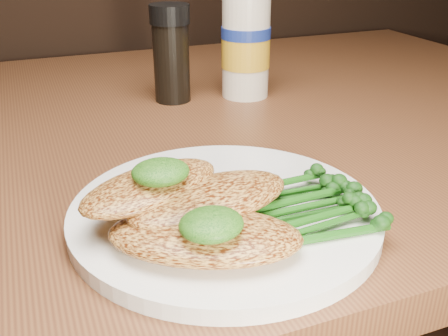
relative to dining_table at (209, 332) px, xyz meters
name	(u,v)px	position (x,y,z in m)	size (l,w,h in m)	color
dining_table	(209,332)	(0.00, 0.00, 0.00)	(1.20, 0.80, 0.75)	#4C2816
plate	(225,213)	(-0.08, -0.26, 0.38)	(0.26, 0.26, 0.01)	white
chicken_front	(205,236)	(-0.11, -0.31, 0.40)	(0.14, 0.08, 0.02)	gold
chicken_mid	(210,199)	(-0.10, -0.28, 0.41)	(0.14, 0.07, 0.02)	gold
chicken_back	(151,186)	(-0.14, -0.25, 0.42)	(0.13, 0.06, 0.02)	gold
pesto_front	(211,224)	(-0.11, -0.33, 0.42)	(0.05, 0.04, 0.02)	#093708
pesto_back	(160,172)	(-0.13, -0.26, 0.43)	(0.05, 0.04, 0.02)	#093708
broccolini_bundle	(300,204)	(-0.03, -0.30, 0.40)	(0.13, 0.10, 0.02)	#195312
mayo_bottle	(246,28)	(0.08, 0.05, 0.47)	(0.07, 0.07, 0.19)	white
pepper_grinder	(171,54)	(-0.02, 0.07, 0.44)	(0.05, 0.05, 0.13)	black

